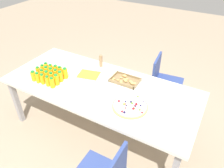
{
  "coord_description": "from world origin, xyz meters",
  "views": [
    {
      "loc": [
        1.14,
        -1.71,
        2.22
      ],
      "look_at": [
        0.13,
        0.07,
        0.75
      ],
      "focal_mm": 34.53,
      "sensor_mm": 36.0,
      "label": 1
    }
  ],
  "objects_px": {
    "juice_bottle_15": "(46,68)",
    "napkin_stack": "(47,63)",
    "juice_bottle_11": "(47,72)",
    "plate_stack": "(99,92)",
    "juice_bottle_10": "(43,70)",
    "snack_tray": "(125,80)",
    "juice_bottle_3": "(48,81)",
    "juice_bottle_4": "(52,83)",
    "juice_bottle_7": "(47,76)",
    "juice_bottle_5": "(38,72)",
    "juice_bottle_8": "(52,78)",
    "juice_bottle_16": "(51,69)",
    "juice_bottle_9": "(57,80)",
    "juice_bottle_17": "(56,70)",
    "juice_bottle_12": "(51,73)",
    "juice_bottle_18": "(60,72)",
    "juice_bottle_13": "(56,75)",
    "juice_bottle_6": "(42,75)",
    "juice_bottle_14": "(60,76)",
    "juice_bottle_19": "(65,73)",
    "juice_bottle_0": "(34,76)",
    "chair_far_right": "(163,79)",
    "party_table": "(100,89)",
    "fruit_pizza": "(130,106)",
    "juice_bottle_2": "(42,79)",
    "cardboard_tube": "(101,61)",
    "paper_folder": "(89,75)",
    "juice_bottle_1": "(38,78)"
  },
  "relations": [
    {
      "from": "juice_bottle_8",
      "to": "juice_bottle_5",
      "type": "bearing_deg",
      "value": 178.67
    },
    {
      "from": "juice_bottle_4",
      "to": "juice_bottle_7",
      "type": "bearing_deg",
      "value": 153.4
    },
    {
      "from": "juice_bottle_1",
      "to": "juice_bottle_6",
      "type": "bearing_deg",
      "value": 93.27
    },
    {
      "from": "juice_bottle_0",
      "to": "juice_bottle_7",
      "type": "bearing_deg",
      "value": 28.08
    },
    {
      "from": "juice_bottle_14",
      "to": "juice_bottle_19",
      "type": "xyz_separation_m",
      "value": [
        0.01,
        0.08,
        0.0
      ]
    },
    {
      "from": "chair_far_right",
      "to": "fruit_pizza",
      "type": "xyz_separation_m",
      "value": [
        -0.05,
        -1.01,
        0.25
      ]
    },
    {
      "from": "juice_bottle_18",
      "to": "paper_folder",
      "type": "relative_size",
      "value": 0.54
    },
    {
      "from": "juice_bottle_10",
      "to": "juice_bottle_16",
      "type": "relative_size",
      "value": 1.06
    },
    {
      "from": "party_table",
      "to": "juice_bottle_8",
      "type": "height_order",
      "value": "juice_bottle_8"
    },
    {
      "from": "party_table",
      "to": "plate_stack",
      "type": "height_order",
      "value": "plate_stack"
    },
    {
      "from": "juice_bottle_4",
      "to": "napkin_stack",
      "type": "bearing_deg",
      "value": 140.21
    },
    {
      "from": "juice_bottle_2",
      "to": "juice_bottle_6",
      "type": "bearing_deg",
      "value": 135.08
    },
    {
      "from": "juice_bottle_9",
      "to": "juice_bottle_12",
      "type": "bearing_deg",
      "value": 153.89
    },
    {
      "from": "juice_bottle_5",
      "to": "napkin_stack",
      "type": "distance_m",
      "value": 0.33
    },
    {
      "from": "juice_bottle_2",
      "to": "snack_tray",
      "type": "bearing_deg",
      "value": 32.15
    },
    {
      "from": "chair_far_right",
      "to": "juice_bottle_8",
      "type": "xyz_separation_m",
      "value": [
        -1.06,
        -1.06,
        0.3
      ]
    },
    {
      "from": "juice_bottle_11",
      "to": "plate_stack",
      "type": "xyz_separation_m",
      "value": [
        0.75,
        0.03,
        -0.05
      ]
    },
    {
      "from": "chair_far_right",
      "to": "juice_bottle_7",
      "type": "xyz_separation_m",
      "value": [
        -1.14,
        -1.06,
        0.3
      ]
    },
    {
      "from": "juice_bottle_3",
      "to": "juice_bottle_14",
      "type": "bearing_deg",
      "value": 65.71
    },
    {
      "from": "plate_stack",
      "to": "paper_folder",
      "type": "relative_size",
      "value": 0.71
    },
    {
      "from": "juice_bottle_6",
      "to": "juice_bottle_8",
      "type": "xyz_separation_m",
      "value": [
        0.15,
        0.0,
        0.0
      ]
    },
    {
      "from": "juice_bottle_3",
      "to": "paper_folder",
      "type": "relative_size",
      "value": 0.51
    },
    {
      "from": "fruit_pizza",
      "to": "juice_bottle_9",
      "type": "bearing_deg",
      "value": -176.29
    },
    {
      "from": "juice_bottle_15",
      "to": "paper_folder",
      "type": "bearing_deg",
      "value": 22.04
    },
    {
      "from": "juice_bottle_8",
      "to": "juice_bottle_16",
      "type": "xyz_separation_m",
      "value": [
        -0.15,
        0.15,
        -0.0
      ]
    },
    {
      "from": "juice_bottle_2",
      "to": "juice_bottle_16",
      "type": "relative_size",
      "value": 1.01
    },
    {
      "from": "juice_bottle_9",
      "to": "juice_bottle_10",
      "type": "relative_size",
      "value": 0.99
    },
    {
      "from": "chair_far_right",
      "to": "juice_bottle_19",
      "type": "height_order",
      "value": "juice_bottle_19"
    },
    {
      "from": "juice_bottle_19",
      "to": "paper_folder",
      "type": "height_order",
      "value": "juice_bottle_19"
    },
    {
      "from": "party_table",
      "to": "juice_bottle_3",
      "type": "distance_m",
      "value": 0.61
    },
    {
      "from": "juice_bottle_9",
      "to": "juice_bottle_17",
      "type": "bearing_deg",
      "value": 133.68
    },
    {
      "from": "juice_bottle_9",
      "to": "juice_bottle_11",
      "type": "xyz_separation_m",
      "value": [
        -0.22,
        0.07,
        0.0
      ]
    },
    {
      "from": "juice_bottle_10",
      "to": "snack_tray",
      "type": "xyz_separation_m",
      "value": [
        0.97,
        0.37,
        -0.05
      ]
    },
    {
      "from": "juice_bottle_15",
      "to": "napkin_stack",
      "type": "distance_m",
      "value": 0.21
    },
    {
      "from": "juice_bottle_13",
      "to": "paper_folder",
      "type": "xyz_separation_m",
      "value": [
        0.29,
        0.27,
        -0.06
      ]
    },
    {
      "from": "chair_far_right",
      "to": "juice_bottle_19",
      "type": "xyz_separation_m",
      "value": [
        -0.98,
        -0.91,
        0.3
      ]
    },
    {
      "from": "juice_bottle_1",
      "to": "juice_bottle_4",
      "type": "xyz_separation_m",
      "value": [
        0.22,
        0.01,
        -0.0
      ]
    },
    {
      "from": "juice_bottle_8",
      "to": "juice_bottle_10",
      "type": "relative_size",
      "value": 1.0
    },
    {
      "from": "juice_bottle_8",
      "to": "snack_tray",
      "type": "relative_size",
      "value": 0.41
    },
    {
      "from": "juice_bottle_5",
      "to": "cardboard_tube",
      "type": "distance_m",
      "value": 0.8
    },
    {
      "from": "juice_bottle_9",
      "to": "juice_bottle_18",
      "type": "bearing_deg",
      "value": 116.82
    },
    {
      "from": "juice_bottle_13",
      "to": "snack_tray",
      "type": "bearing_deg",
      "value": 26.35
    },
    {
      "from": "juice_bottle_19",
      "to": "juice_bottle_4",
      "type": "bearing_deg",
      "value": -90.91
    },
    {
      "from": "juice_bottle_3",
      "to": "juice_bottle_4",
      "type": "distance_m",
      "value": 0.07
    },
    {
      "from": "juice_bottle_7",
      "to": "juice_bottle_5",
      "type": "bearing_deg",
      "value": 178.55
    },
    {
      "from": "juice_bottle_4",
      "to": "juice_bottle_0",
      "type": "bearing_deg",
      "value": -179.72
    },
    {
      "from": "juice_bottle_16",
      "to": "snack_tray",
      "type": "bearing_deg",
      "value": 18.5
    },
    {
      "from": "juice_bottle_0",
      "to": "juice_bottle_19",
      "type": "bearing_deg",
      "value": 37.52
    },
    {
      "from": "juice_bottle_3",
      "to": "juice_bottle_7",
      "type": "xyz_separation_m",
      "value": [
        -0.08,
        0.07,
        0.0
      ]
    },
    {
      "from": "chair_far_right",
      "to": "juice_bottle_15",
      "type": "xyz_separation_m",
      "value": [
        -1.28,
        -0.92,
        0.3
      ]
    }
  ]
}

